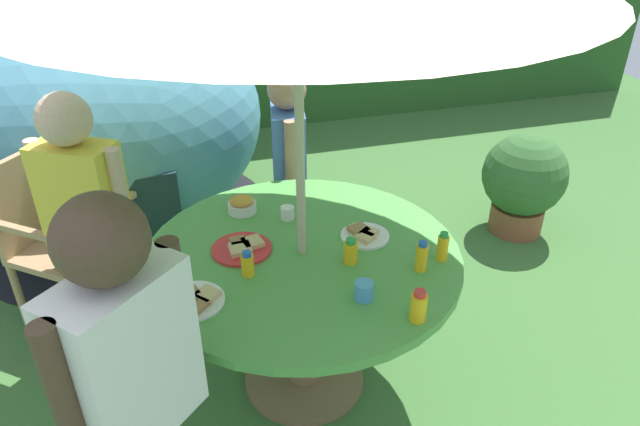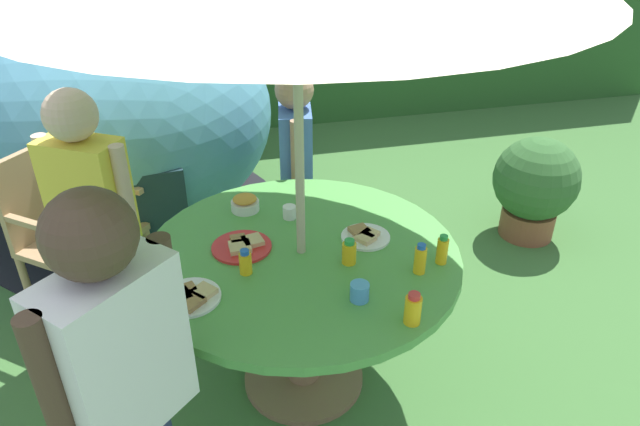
% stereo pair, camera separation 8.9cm
% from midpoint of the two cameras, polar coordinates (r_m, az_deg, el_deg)
% --- Properties ---
extents(ground_plane, '(10.00, 10.00, 0.02)m').
position_cam_midpoint_polar(ground_plane, '(2.89, -2.48, -16.22)').
color(ground_plane, '#3D6B33').
extents(hedge_backdrop, '(9.00, 0.70, 1.84)m').
position_cam_midpoint_polar(hedge_backdrop, '(5.60, -11.93, 17.82)').
color(hedge_backdrop, '#285623').
rests_on(hedge_backdrop, ground_plane).
extents(garden_table, '(1.32, 1.32, 0.74)m').
position_cam_midpoint_polar(garden_table, '(2.49, -2.78, -6.76)').
color(garden_table, brown).
rests_on(garden_table, ground_plane).
extents(wooden_chair, '(0.67, 0.68, 0.94)m').
position_cam_midpoint_polar(wooden_chair, '(3.23, -25.13, -1.40)').
color(wooden_chair, tan).
rests_on(wooden_chair, ground_plane).
extents(dome_tent, '(2.23, 2.23, 1.49)m').
position_cam_midpoint_polar(dome_tent, '(3.98, -21.02, 8.54)').
color(dome_tent, teal).
rests_on(dome_tent, ground_plane).
extents(potted_plant, '(0.54, 0.54, 0.69)m').
position_cam_midpoint_polar(potted_plant, '(3.96, 18.85, 3.08)').
color(potted_plant, brown).
rests_on(potted_plant, ground_plane).
extents(child_in_blue_shirt, '(0.23, 0.41, 1.22)m').
position_cam_midpoint_polar(child_in_blue_shirt, '(3.21, -3.93, 6.31)').
color(child_in_blue_shirt, navy).
rests_on(child_in_blue_shirt, ground_plane).
extents(child_in_yellow_shirt, '(0.40, 0.34, 1.34)m').
position_cam_midpoint_polar(child_in_yellow_shirt, '(2.77, -23.25, 1.35)').
color(child_in_yellow_shirt, navy).
rests_on(child_in_yellow_shirt, ground_plane).
extents(child_in_white_shirt, '(0.41, 0.41, 1.44)m').
position_cam_midpoint_polar(child_in_white_shirt, '(1.77, -19.85, -13.35)').
color(child_in_white_shirt, navy).
rests_on(child_in_white_shirt, ground_plane).
extents(snack_bowl, '(0.13, 0.13, 0.07)m').
position_cam_midpoint_polar(snack_bowl, '(2.69, -8.66, 0.78)').
color(snack_bowl, white).
rests_on(snack_bowl, garden_table).
extents(plate_center_back, '(0.25, 0.25, 0.03)m').
position_cam_midpoint_polar(plate_center_back, '(2.43, -8.71, -3.41)').
color(plate_center_back, red).
rests_on(plate_center_back, garden_table).
extents(plate_center_front, '(0.21, 0.21, 0.03)m').
position_cam_midpoint_polar(plate_center_front, '(2.49, 3.39, -2.18)').
color(plate_center_front, white).
rests_on(plate_center_front, garden_table).
extents(plate_near_left, '(0.23, 0.23, 0.03)m').
position_cam_midpoint_polar(plate_near_left, '(2.18, -13.55, -8.39)').
color(plate_near_left, white).
rests_on(plate_near_left, garden_table).
extents(juice_bottle_near_right, '(0.05, 0.05, 0.13)m').
position_cam_midpoint_polar(juice_bottle_near_right, '(2.29, 8.90, -4.30)').
color(juice_bottle_near_right, yellow).
rests_on(juice_bottle_near_right, garden_table).
extents(juice_bottle_far_left, '(0.05, 0.05, 0.13)m').
position_cam_midpoint_polar(juice_bottle_far_left, '(2.36, 10.96, -3.34)').
color(juice_bottle_far_left, yellow).
rests_on(juice_bottle_far_left, garden_table).
extents(juice_bottle_far_right, '(0.05, 0.05, 0.11)m').
position_cam_midpoint_polar(juice_bottle_far_right, '(2.26, -8.31, -5.05)').
color(juice_bottle_far_right, yellow).
rests_on(juice_bottle_far_right, garden_table).
extents(juice_bottle_mid_left, '(0.06, 0.06, 0.12)m').
position_cam_midpoint_polar(juice_bottle_mid_left, '(2.05, 8.46, -9.13)').
color(juice_bottle_mid_left, yellow).
rests_on(juice_bottle_mid_left, garden_table).
extents(juice_bottle_mid_right, '(0.06, 0.06, 0.11)m').
position_cam_midpoint_polar(juice_bottle_mid_right, '(2.31, 1.93, -3.83)').
color(juice_bottle_mid_right, yellow).
rests_on(juice_bottle_mid_right, garden_table).
extents(cup_near, '(0.07, 0.07, 0.07)m').
position_cam_midpoint_polar(cup_near, '(2.13, 3.15, -7.69)').
color(cup_near, '#4C99D8').
rests_on(cup_near, garden_table).
extents(cup_far, '(0.06, 0.06, 0.06)m').
position_cam_midpoint_polar(cup_far, '(2.61, -4.22, 0.01)').
color(cup_far, white).
rests_on(cup_far, garden_table).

